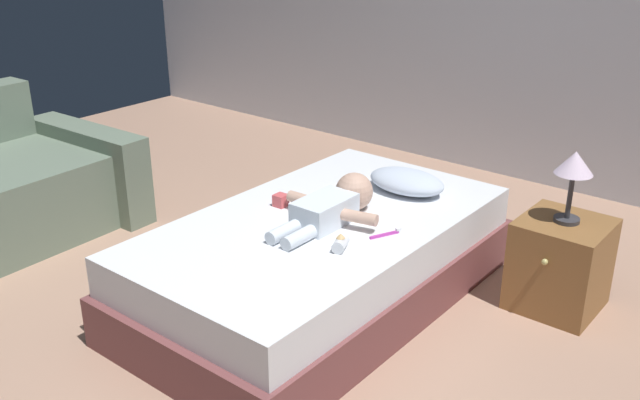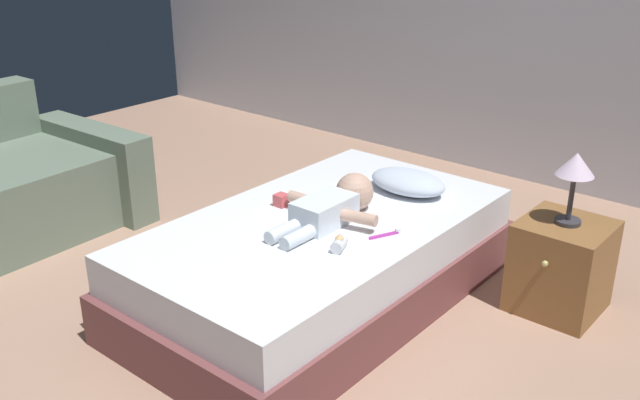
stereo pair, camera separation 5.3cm
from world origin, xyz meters
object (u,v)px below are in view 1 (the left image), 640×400
Objects in this scene: bed at (320,261)px; toothbrush at (387,234)px; baby at (334,205)px; nightstand at (560,264)px; baby_bottle at (341,243)px; toy_block at (281,200)px; pillow at (407,181)px; lamp at (574,168)px.

toothbrush is at bearing 8.27° from bed.
nightstand is at bearing 35.74° from baby.
baby_bottle is at bearing -127.17° from nightstand.
toothbrush is 1.35× the size of baby_bottle.
pillow is at bearing 55.55° from toy_block.
baby is 1.11m from lamp.
toothbrush is at bearing -133.01° from nightstand.
lamp is 3.07× the size of baby_bottle.
baby is at bearing -178.79° from toothbrush.
pillow is at bearing 77.11° from bed.
pillow reaches higher than bed.
baby_bottle reaches higher than toothbrush.
toy_block is at bearing 159.39° from baby_bottle.
toy_block is (-0.30, -0.04, -0.04)m from baby.
lamp reaches higher than toothbrush.
bed is at bearing -102.89° from pillow.
bed is 12.78× the size of toothbrush.
pillow is at bearing 113.30° from toothbrush.
toothbrush reaches higher than bed.
baby_bottle is at bearing -79.22° from pillow.
lamp is (0.93, 0.68, 0.50)m from bed.
toy_block is at bearing 179.29° from bed.
toothbrush is 0.44× the size of lamp.
toothbrush is (0.35, 0.05, 0.23)m from bed.
lamp is at bearing 8.58° from pillow.
bed is 17.29× the size of baby_bottle.
bed is at bearing -0.71° from toy_block.
toy_block is at bearing -150.31° from lamp.
pillow is at bearing 81.42° from baby.
lamp reaches higher than pillow.
pillow reaches higher than toy_block.
toothbrush is 0.26m from baby_bottle.
lamp is at bearing 47.00° from toothbrush.
baby is 10.40× the size of toy_block.
baby_bottle is at bearing -107.17° from toothbrush.
lamp is at bearing 36.06° from bed.
nightstand is (0.93, 0.68, 0.01)m from bed.
baby is 1.88× the size of lamp.
pillow is 0.52m from baby.
baby_bottle is (0.27, -0.19, 0.25)m from bed.
pillow is 0.77m from baby_bottle.
lamp is (0.59, 0.63, 0.27)m from toothbrush.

